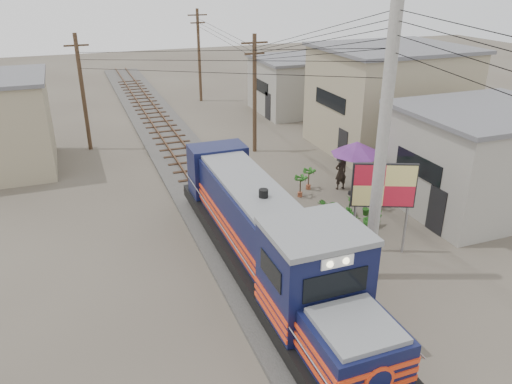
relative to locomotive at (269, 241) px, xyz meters
name	(u,v)px	position (x,y,z in m)	size (l,w,h in m)	color
ground	(274,289)	(0.00, -0.54, -1.62)	(120.00, 120.00, 0.00)	#473F35
ballast	(201,183)	(0.00, 9.46, -1.54)	(3.60, 70.00, 0.16)	#595651
track	(201,180)	(0.00, 9.46, -1.36)	(1.15, 70.00, 0.12)	#51331E
locomotive	(269,241)	(0.00, 0.00, 0.00)	(2.72, 14.76, 3.66)	black
utility_pole_main	(382,146)	(3.50, -1.04, 3.38)	(0.40, 0.40, 10.00)	#9E9B93
wooden_pole_mid	(255,92)	(4.50, 13.46, 2.06)	(1.60, 0.24, 7.00)	#4C3826
wooden_pole_far	(199,54)	(4.80, 27.46, 2.31)	(1.60, 0.24, 7.50)	#4C3826
wooden_pole_left	(83,91)	(-5.00, 17.46, 2.06)	(1.60, 0.24, 7.00)	#4C3826
power_lines	(199,38)	(-0.14, 7.96, 5.94)	(9.65, 19.00, 3.30)	black
shophouse_front	(482,159)	(11.50, 2.46, 0.74)	(7.35, 6.30, 4.70)	gray
shophouse_mid	(388,98)	(12.50, 11.46, 1.49)	(8.40, 7.35, 6.20)	gray
shophouse_back	(297,84)	(11.00, 21.46, 0.49)	(6.30, 6.30, 4.20)	gray
billboard	(384,188)	(4.79, 0.38, 1.14)	(2.27, 1.07, 3.74)	#99999E
market_umbrella	(357,148)	(6.81, 5.59, 0.81)	(2.64, 2.64, 2.76)	black
vendor	(341,172)	(6.53, 6.42, -0.72)	(0.66, 0.43, 1.81)	black
plant_nursery	(342,214)	(4.66, 2.94, -1.14)	(3.04, 2.22, 1.07)	#225A19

